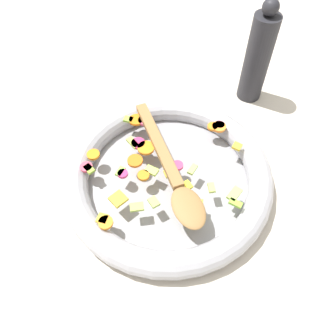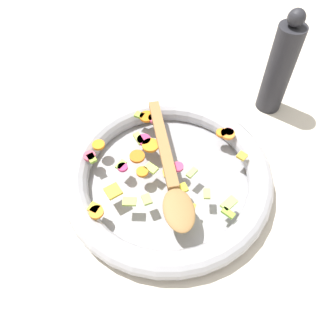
% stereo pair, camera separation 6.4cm
% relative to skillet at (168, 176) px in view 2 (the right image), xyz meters
% --- Properties ---
extents(ground_plane, '(4.00, 4.00, 0.00)m').
position_rel_skillet_xyz_m(ground_plane, '(0.00, 0.00, -0.02)').
color(ground_plane, beige).
extents(skillet, '(0.42, 0.42, 0.05)m').
position_rel_skillet_xyz_m(skillet, '(0.00, 0.00, 0.00)').
color(skillet, gray).
rests_on(skillet, ground_plane).
extents(chopped_vegetables, '(0.32, 0.32, 0.01)m').
position_rel_skillet_xyz_m(chopped_vegetables, '(0.03, -0.01, 0.03)').
color(chopped_vegetables, orange).
rests_on(chopped_vegetables, skillet).
extents(wooden_spoon, '(0.23, 0.27, 0.01)m').
position_rel_skillet_xyz_m(wooden_spoon, '(-0.01, 0.02, 0.04)').
color(wooden_spoon, olive).
rests_on(wooden_spoon, chopped_vegetables).
extents(pepper_mill, '(0.06, 0.06, 0.25)m').
position_rel_skillet_xyz_m(pepper_mill, '(-0.11, -0.32, 0.09)').
color(pepper_mill, '#232328').
rests_on(pepper_mill, ground_plane).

